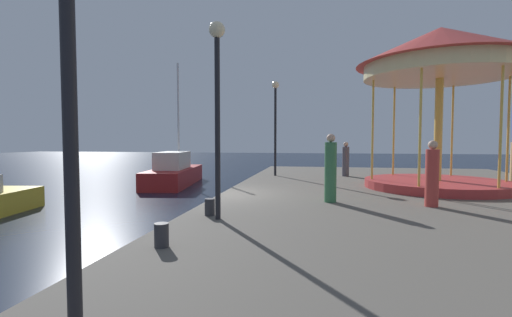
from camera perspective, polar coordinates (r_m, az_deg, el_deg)
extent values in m
plane|color=black|center=(12.12, -5.67, -9.35)|extent=(120.00, 120.00, 0.00)
cube|color=#5B564F|center=(12.13, 27.02, -7.72)|extent=(13.48, 25.08, 0.80)
cube|color=maroon|center=(21.10, -13.02, -2.84)|extent=(3.01, 6.80, 0.95)
cube|color=beige|center=(20.72, -13.27, -0.28)|extent=(1.85, 3.07, 0.96)
cylinder|color=silver|center=(22.11, -12.41, 6.80)|extent=(0.12, 0.12, 6.27)
cylinder|color=silver|center=(20.64, -13.33, 0.87)|extent=(0.51, 2.93, 0.08)
cylinder|color=#B23333|center=(14.76, 27.11, -3.71)|extent=(5.14, 5.14, 0.30)
cylinder|color=gold|center=(14.67, 27.29, 4.16)|extent=(0.28, 0.28, 3.74)
cylinder|color=#F2E099|center=(14.88, 27.49, 12.35)|extent=(5.35, 5.35, 0.50)
cone|color=#C63D38|center=(15.06, 27.58, 15.79)|extent=(5.94, 5.94, 1.33)
cylinder|color=gold|center=(15.52, 35.52, 3.86)|extent=(0.08, 0.08, 3.74)
cylinder|color=gold|center=(16.94, 29.03, 3.91)|extent=(0.08, 0.08, 3.74)
cylinder|color=gold|center=(16.34, 21.29, 4.13)|extent=(0.08, 0.08, 3.74)
cylinder|color=gold|center=(14.16, 18.26, 4.39)|extent=(0.08, 0.08, 3.74)
cylinder|color=gold|center=(12.42, 24.92, 4.49)|extent=(0.08, 0.08, 3.74)
cylinder|color=gold|center=(13.21, 34.72, 4.13)|extent=(0.08, 0.08, 3.74)
cylinder|color=black|center=(3.33, -27.82, 8.23)|extent=(0.12, 0.12, 4.21)
cylinder|color=black|center=(7.95, -6.22, 4.62)|extent=(0.12, 0.12, 4.03)
sphere|color=#F9E5B2|center=(8.31, -6.31, 19.91)|extent=(0.36, 0.36, 0.36)
cylinder|color=black|center=(17.80, 3.13, 4.24)|extent=(0.12, 0.12, 4.36)
sphere|color=#F9E5B2|center=(18.01, 3.15, 11.76)|extent=(0.36, 0.36, 0.36)
cylinder|color=#2D2D33|center=(8.52, -7.46, -7.76)|extent=(0.24, 0.24, 0.40)
cylinder|color=#2D2D33|center=(6.23, -14.97, -11.83)|extent=(0.24, 0.24, 0.40)
cylinder|color=#B23833|center=(10.59, 26.47, -2.83)|extent=(0.34, 0.34, 1.54)
sphere|color=tan|center=(10.54, 26.58, 1.98)|extent=(0.24, 0.24, 0.24)
cylinder|color=#514C56|center=(18.08, 14.23, -0.46)|extent=(0.34, 0.34, 1.46)
sphere|color=tan|center=(18.05, 14.27, 2.23)|extent=(0.24, 0.24, 0.24)
cylinder|color=#387247|center=(10.38, 11.91, -2.18)|extent=(0.34, 0.34, 1.72)
sphere|color=tan|center=(10.34, 11.97, 3.25)|extent=(0.24, 0.24, 0.24)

